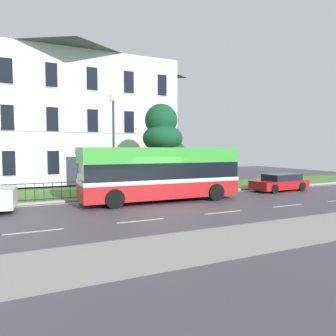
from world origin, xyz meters
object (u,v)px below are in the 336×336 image
object	(u,v)px
georgian_townhouse	(64,110)
single_decker_bus	(161,173)
parked_hatchback_00	(280,182)
street_lamp_post	(114,137)
evergreen_tree	(166,155)

from	to	relation	value
georgian_townhouse	single_decker_bus	world-z (taller)	georgian_townhouse
georgian_townhouse	parked_hatchback_00	bearing A→B (deg)	-47.52
single_decker_bus	street_lamp_post	size ratio (longest dim) A/B	1.47
single_decker_bus	street_lamp_post	world-z (taller)	street_lamp_post
parked_hatchback_00	street_lamp_post	world-z (taller)	street_lamp_post
georgian_townhouse	street_lamp_post	xyz separation A→B (m)	(1.52, -11.63, -2.89)
single_decker_bus	parked_hatchback_00	size ratio (longest dim) A/B	2.12
single_decker_bus	evergreen_tree	bearing A→B (deg)	62.73
evergreen_tree	street_lamp_post	world-z (taller)	street_lamp_post
evergreen_tree	single_decker_bus	xyz separation A→B (m)	(-2.17, -4.08, -0.90)
street_lamp_post	georgian_townhouse	bearing A→B (deg)	97.44
evergreen_tree	parked_hatchback_00	xyz separation A→B (m)	(7.10, -3.62, -1.91)
georgian_townhouse	single_decker_bus	distance (m)	15.56
evergreen_tree	street_lamp_post	distance (m)	4.48
georgian_townhouse	evergreen_tree	distance (m)	12.39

